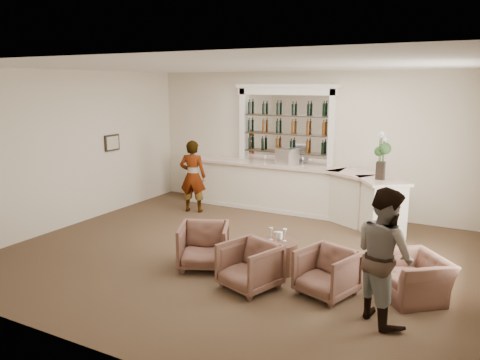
% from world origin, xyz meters
% --- Properties ---
extents(ground, '(8.00, 8.00, 0.00)m').
position_xyz_m(ground, '(0.00, 0.00, 0.00)').
color(ground, brown).
rests_on(ground, ground).
extents(room_shell, '(8.04, 7.02, 3.32)m').
position_xyz_m(room_shell, '(0.16, 0.71, 2.34)').
color(room_shell, beige).
rests_on(room_shell, ground).
extents(bar_counter, '(5.72, 1.80, 1.14)m').
position_xyz_m(bar_counter, '(-0.16, 3.00, 0.57)').
color(bar_counter, white).
rests_on(bar_counter, ground).
extents(back_bar_alcove, '(2.64, 0.25, 3.00)m').
position_xyz_m(back_bar_alcove, '(-0.50, 3.41, 2.03)').
color(back_bar_alcove, white).
rests_on(back_bar_alcove, ground).
extents(cocktail_table, '(0.68, 0.68, 0.50)m').
position_xyz_m(cocktail_table, '(0.96, -0.36, 0.25)').
color(cocktail_table, '#513123').
rests_on(cocktail_table, ground).
extents(sommelier, '(0.72, 0.57, 1.72)m').
position_xyz_m(sommelier, '(-2.27, 2.03, 0.86)').
color(sommelier, gray).
rests_on(sommelier, ground).
extents(guest, '(1.08, 1.08, 1.76)m').
position_xyz_m(guest, '(2.80, -1.21, 0.88)').
color(guest, gray).
rests_on(guest, ground).
extents(armchair_left, '(1.06, 1.07, 0.74)m').
position_xyz_m(armchair_left, '(-0.18, -0.79, 0.37)').
color(armchair_left, brown).
rests_on(armchair_left, ground).
extents(armchair_center, '(0.97, 0.98, 0.71)m').
position_xyz_m(armchair_center, '(0.87, -1.17, 0.35)').
color(armchair_center, brown).
rests_on(armchair_center, ground).
extents(armchair_right, '(0.94, 0.95, 0.69)m').
position_xyz_m(armchair_right, '(1.95, -0.85, 0.34)').
color(armchair_right, brown).
rests_on(armchair_right, ground).
extents(armchair_far, '(1.24, 1.26, 0.62)m').
position_xyz_m(armchair_far, '(3.06, -0.35, 0.31)').
color(armchair_far, brown).
rests_on(armchair_far, ground).
extents(espresso_machine, '(0.54, 0.50, 0.39)m').
position_xyz_m(espresso_machine, '(-0.30, 3.06, 1.33)').
color(espresso_machine, silver).
rests_on(espresso_machine, bar_counter).
extents(flower_vase, '(0.25, 0.25, 0.95)m').
position_xyz_m(flower_vase, '(1.99, 2.36, 1.67)').
color(flower_vase, black).
rests_on(flower_vase, bar_counter).
extents(wine_glass_bar_left, '(0.07, 0.07, 0.21)m').
position_xyz_m(wine_glass_bar_left, '(0.09, 3.07, 1.25)').
color(wine_glass_bar_left, white).
rests_on(wine_glass_bar_left, bar_counter).
extents(wine_glass_bar_right, '(0.07, 0.07, 0.21)m').
position_xyz_m(wine_glass_bar_right, '(-0.81, 2.94, 1.25)').
color(wine_glass_bar_right, white).
rests_on(wine_glass_bar_right, bar_counter).
extents(wine_glass_tbl_a, '(0.07, 0.07, 0.21)m').
position_xyz_m(wine_glass_tbl_a, '(0.84, -0.33, 0.60)').
color(wine_glass_tbl_a, white).
rests_on(wine_glass_tbl_a, cocktail_table).
extents(wine_glass_tbl_b, '(0.07, 0.07, 0.21)m').
position_xyz_m(wine_glass_tbl_b, '(1.06, -0.28, 0.60)').
color(wine_glass_tbl_b, white).
rests_on(wine_glass_tbl_b, cocktail_table).
extents(wine_glass_tbl_c, '(0.07, 0.07, 0.21)m').
position_xyz_m(wine_glass_tbl_c, '(1.00, -0.49, 0.60)').
color(wine_glass_tbl_c, white).
rests_on(wine_glass_tbl_c, cocktail_table).
extents(napkin_holder, '(0.08, 0.08, 0.12)m').
position_xyz_m(napkin_holder, '(0.94, -0.22, 0.56)').
color(napkin_holder, white).
rests_on(napkin_holder, cocktail_table).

